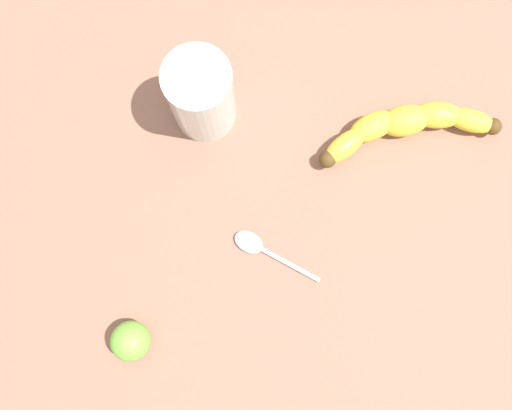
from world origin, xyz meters
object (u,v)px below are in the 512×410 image
Objects in this scene: banana at (406,125)px; teaspoon at (254,245)px; smoothie_glass at (201,96)px; lime_fruit at (131,341)px.

banana is 23.08cm from teaspoon.
teaspoon is at bearing -170.38° from smoothie_glass.
teaspoon is at bearing -61.88° from lime_fruit.
lime_fruit is 17.64cm from teaspoon.
banana is at bearing -105.57° from smoothie_glass.
banana is 1.92× the size of smoothie_glass.
smoothie_glass is at bearing -41.56° from teaspoon.
lime_fruit reaches higher than banana.
teaspoon is (-17.17, -2.91, -5.25)cm from smoothie_glass.
smoothie_glass reaches higher than lime_fruit.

